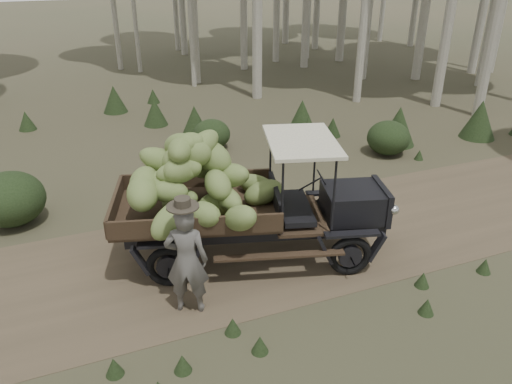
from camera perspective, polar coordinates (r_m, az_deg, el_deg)
ground at (r=10.50m, az=2.72°, el=-5.96°), size 120.00×120.00×0.00m
dirt_track at (r=10.50m, az=2.72°, el=-5.95°), size 70.00×4.00×0.01m
banana_truck at (r=9.29m, az=-4.08°, el=0.58°), size 5.54×3.16×2.70m
farmer at (r=8.28m, az=-7.94°, el=-7.63°), size 0.84×0.71×2.12m
undergrowth at (r=11.04m, az=0.16°, el=-1.14°), size 24.56×24.19×1.33m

